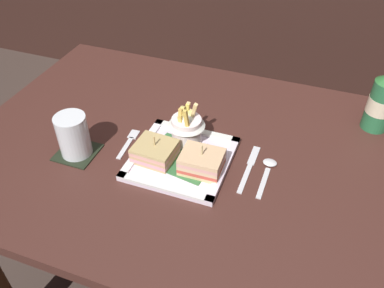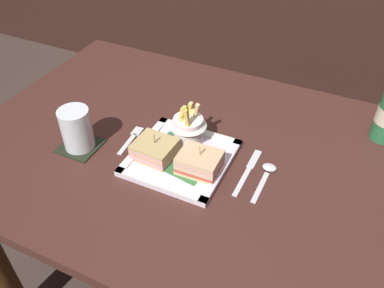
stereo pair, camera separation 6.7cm
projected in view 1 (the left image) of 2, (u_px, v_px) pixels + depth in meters
name	position (u px, v px, depth m)	size (l,w,h in m)	color
dining_table	(201.00, 190.00, 1.12)	(1.27, 0.84, 0.73)	#42231D
square_plate	(182.00, 159.00, 1.00)	(0.24, 0.24, 0.02)	white
sandwich_half_left	(155.00, 151.00, 0.98)	(0.10, 0.09, 0.07)	tan
sandwich_half_right	(202.00, 162.00, 0.95)	(0.10, 0.08, 0.08)	#E4BF84
fries_cup	(186.00, 126.00, 1.01)	(0.10, 0.10, 0.12)	white
beer_bottle	(383.00, 100.00, 1.05)	(0.07, 0.07, 0.24)	#286B40
drink_coaster	(78.00, 152.00, 1.02)	(0.10, 0.10, 0.00)	black
water_glass	(74.00, 138.00, 0.99)	(0.08, 0.08, 0.11)	silver
fork	(129.00, 141.00, 1.06)	(0.03, 0.12, 0.00)	silver
knife	(250.00, 166.00, 0.98)	(0.02, 0.17, 0.00)	silver
spoon	(268.00, 168.00, 0.97)	(0.03, 0.14, 0.01)	silver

